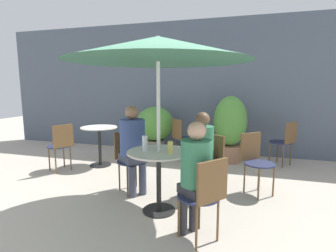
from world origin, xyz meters
name	(u,v)px	position (x,y,z in m)	size (l,w,h in m)	color
ground_plane	(142,218)	(0.00, 0.00, 0.00)	(20.00, 20.00, 0.00)	#B2A899
storefront_wall	(196,88)	(0.00, 3.34, 1.50)	(10.00, 0.06, 3.00)	#4C5666
cafe_table_near	(159,166)	(0.13, 0.24, 0.58)	(0.76, 0.76, 0.76)	black
cafe_table_far	(99,137)	(-1.57, 1.72, 0.56)	(0.69, 0.69, 0.76)	black
bistro_chair_0	(205,192)	(0.77, -0.28, 0.53)	(0.49, 0.48, 0.87)	#232847
bistro_chair_1	(209,159)	(0.65, 0.88, 0.53)	(0.48, 0.49, 0.87)	#232847
bistro_chair_2	(129,155)	(-0.51, 0.77, 0.53)	(0.49, 0.48, 0.87)	#232847
bistro_chair_3	(181,135)	(-0.15, 2.52, 0.53)	(0.49, 0.49, 0.87)	#232847
bistro_chair_4	(61,143)	(-2.04, 1.20, 0.53)	(0.48, 0.47, 0.87)	#232847
bistro_chair_5	(255,157)	(1.27, 1.17, 0.53)	(0.49, 0.49, 0.87)	#232847
bistro_chair_6	(286,139)	(1.88, 2.69, 0.53)	(0.49, 0.48, 0.87)	#232847
seated_person_0	(195,169)	(0.65, -0.19, 0.72)	(0.39, 0.39, 1.20)	#2D2D33
seated_person_1	(201,147)	(0.56, 0.77, 0.72)	(0.39, 0.39, 1.20)	#2D2D33
seated_person_2	(133,142)	(-0.40, 0.67, 0.75)	(0.45, 0.45, 1.27)	#42475B
beer_glass_0	(145,143)	(-0.03, 0.21, 0.86)	(0.07, 0.07, 0.19)	silver
beer_glass_1	(170,147)	(0.29, 0.20, 0.83)	(0.06, 0.06, 0.14)	#DBC65B
potted_plant_0	(155,126)	(-0.80, 2.78, 0.66)	(0.83, 0.83, 1.09)	slate
potted_plant_1	(230,126)	(0.83, 2.72, 0.74)	(0.67, 0.67, 1.34)	#93664C
umbrella	(158,49)	(0.13, 0.24, 1.95)	(2.13, 2.13, 2.09)	silver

